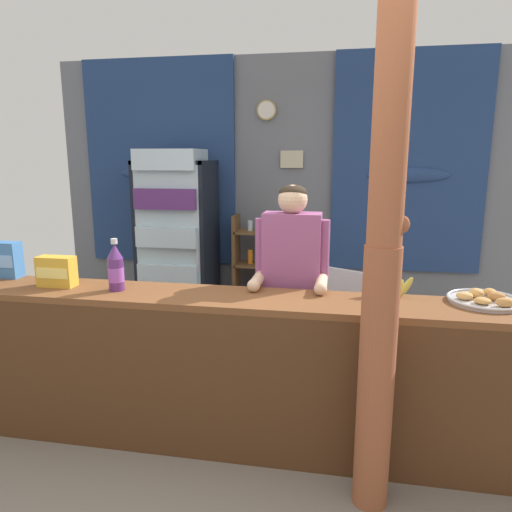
# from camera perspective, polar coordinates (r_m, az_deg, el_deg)

# --- Properties ---
(ground_plane) EXTENTS (7.40, 7.40, 0.00)m
(ground_plane) POSITION_cam_1_polar(r_m,az_deg,el_deg) (3.84, 0.10, -15.54)
(ground_plane) COLOR slate
(back_wall_curtained) EXTENTS (5.08, 0.22, 2.82)m
(back_wall_curtained) POSITION_cam_1_polar(r_m,az_deg,el_deg) (5.16, 3.36, 8.36)
(back_wall_curtained) COLOR slate
(back_wall_curtained) RESTS_ON ground
(stall_counter) EXTENTS (3.68, 0.45, 0.96)m
(stall_counter) POSITION_cam_1_polar(r_m,az_deg,el_deg) (2.82, -1.86, -12.99)
(stall_counter) COLOR brown
(stall_counter) RESTS_ON ground
(timber_post) EXTENTS (0.20, 0.18, 2.73)m
(timber_post) POSITION_cam_1_polar(r_m,az_deg,el_deg) (2.27, 15.21, -0.20)
(timber_post) COLOR #995133
(timber_post) RESTS_ON ground
(drink_fridge) EXTENTS (0.74, 0.67, 1.85)m
(drink_fridge) POSITION_cam_1_polar(r_m,az_deg,el_deg) (4.92, -9.67, 2.91)
(drink_fridge) COLOR black
(drink_fridge) RESTS_ON ground
(bottle_shelf_rack) EXTENTS (0.48, 0.28, 1.18)m
(bottle_shelf_rack) POSITION_cam_1_polar(r_m,az_deg,el_deg) (5.01, 0.05, -1.49)
(bottle_shelf_rack) COLOR brown
(bottle_shelf_rack) RESTS_ON ground
(plastic_lawn_chair) EXTENTS (0.59, 0.59, 0.86)m
(plastic_lawn_chair) POSITION_cam_1_polar(r_m,az_deg,el_deg) (4.16, 11.30, -6.22)
(plastic_lawn_chair) COLOR silver
(plastic_lawn_chair) RESTS_ON ground
(shopkeeper) EXTENTS (0.49, 0.42, 1.60)m
(shopkeeper) POSITION_cam_1_polar(r_m,az_deg,el_deg) (3.10, 4.32, -2.48)
(shopkeeper) COLOR #28282D
(shopkeeper) RESTS_ON ground
(soda_bottle_grape_soda) EXTENTS (0.10, 0.10, 0.32)m
(soda_bottle_grape_soda) POSITION_cam_1_polar(r_m,az_deg,el_deg) (3.01, -16.70, -1.47)
(soda_bottle_grape_soda) COLOR #56286B
(soda_bottle_grape_soda) RESTS_ON stall_counter
(snack_box_biscuit) EXTENTS (0.18, 0.11, 0.25)m
(snack_box_biscuit) POSITION_cam_1_polar(r_m,az_deg,el_deg) (3.62, -28.01, -0.41)
(snack_box_biscuit) COLOR #3D75B7
(snack_box_biscuit) RESTS_ON stall_counter
(snack_box_choco_powder) EXTENTS (0.24, 0.11, 0.19)m
(snack_box_choco_powder) POSITION_cam_1_polar(r_m,az_deg,el_deg) (3.24, -23.11, -1.74)
(snack_box_choco_powder) COLOR gold
(snack_box_choco_powder) RESTS_ON stall_counter
(pastry_tray) EXTENTS (0.41, 0.41, 0.07)m
(pastry_tray) POSITION_cam_1_polar(r_m,az_deg,el_deg) (2.96, 26.11, -4.76)
(pastry_tray) COLOR #BCBCC1
(pastry_tray) RESTS_ON stall_counter
(banana_bunch) EXTENTS (0.28, 0.06, 0.16)m
(banana_bunch) POSITION_cam_1_polar(r_m,az_deg,el_deg) (2.88, 16.00, -3.56)
(banana_bunch) COLOR #CCC14C
(banana_bunch) RESTS_ON stall_counter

